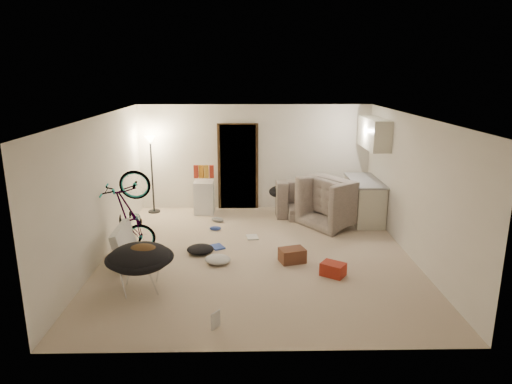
{
  "coord_description": "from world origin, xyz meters",
  "views": [
    {
      "loc": [
        -0.17,
        -7.77,
        3.22
      ],
      "look_at": [
        -0.01,
        0.6,
        1.02
      ],
      "focal_mm": 32.0,
      "sensor_mm": 36.0,
      "label": 1
    }
  ],
  "objects_px": {
    "saucer_chair": "(140,264)",
    "drink_case_b": "(333,269)",
    "floor_lamp": "(151,158)",
    "drink_case_a": "(292,255)",
    "sofa": "(321,201)",
    "tv_box": "(125,245)",
    "bicycle": "(131,231)",
    "armchair": "(339,206)",
    "kitchen_counter": "(364,201)",
    "mini_fridge": "(204,197)",
    "juicer": "(285,253)"
  },
  "relations": [
    {
      "from": "drink_case_b",
      "to": "bicycle",
      "type": "bearing_deg",
      "value": -162.06
    },
    {
      "from": "floor_lamp",
      "to": "drink_case_a",
      "type": "distance_m",
      "value": 4.41
    },
    {
      "from": "kitchen_counter",
      "to": "drink_case_a",
      "type": "bearing_deg",
      "value": -127.79
    },
    {
      "from": "tv_box",
      "to": "drink_case_b",
      "type": "relative_size",
      "value": 2.73
    },
    {
      "from": "sofa",
      "to": "bicycle",
      "type": "xyz_separation_m",
      "value": [
        -3.85,
        -2.33,
        0.11
      ]
    },
    {
      "from": "floor_lamp",
      "to": "drink_case_a",
      "type": "xyz_separation_m",
      "value": [
        3.0,
        -3.01,
        -1.18
      ]
    },
    {
      "from": "bicycle",
      "to": "saucer_chair",
      "type": "bearing_deg",
      "value": -163.36
    },
    {
      "from": "kitchen_counter",
      "to": "drink_case_b",
      "type": "relative_size",
      "value": 4.04
    },
    {
      "from": "kitchen_counter",
      "to": "tv_box",
      "type": "bearing_deg",
      "value": -153.57
    },
    {
      "from": "tv_box",
      "to": "drink_case_b",
      "type": "xyz_separation_m",
      "value": [
        3.52,
        -0.57,
        -0.23
      ]
    },
    {
      "from": "floor_lamp",
      "to": "sofa",
      "type": "height_order",
      "value": "floor_lamp"
    },
    {
      "from": "kitchen_counter",
      "to": "floor_lamp",
      "type": "bearing_deg",
      "value": 172.34
    },
    {
      "from": "bicycle",
      "to": "drink_case_a",
      "type": "xyz_separation_m",
      "value": [
        2.9,
        -0.47,
        -0.3
      ]
    },
    {
      "from": "bicycle",
      "to": "mini_fridge",
      "type": "relative_size",
      "value": 2.1
    },
    {
      "from": "sofa",
      "to": "floor_lamp",
      "type": "bearing_deg",
      "value": -5.12
    },
    {
      "from": "drink_case_b",
      "to": "tv_box",
      "type": "bearing_deg",
      "value": -154.84
    },
    {
      "from": "armchair",
      "to": "tv_box",
      "type": "bearing_deg",
      "value": 82.76
    },
    {
      "from": "kitchen_counter",
      "to": "sofa",
      "type": "xyz_separation_m",
      "value": [
        -0.88,
        0.45,
        -0.12
      ]
    },
    {
      "from": "bicycle",
      "to": "drink_case_b",
      "type": "distance_m",
      "value": 3.68
    },
    {
      "from": "tv_box",
      "to": "juicer",
      "type": "height_order",
      "value": "tv_box"
    },
    {
      "from": "armchair",
      "to": "mini_fridge",
      "type": "distance_m",
      "value": 3.12
    },
    {
      "from": "sofa",
      "to": "drink_case_b",
      "type": "bearing_deg",
      "value": 82.22
    },
    {
      "from": "saucer_chair",
      "to": "sofa",
      "type": "bearing_deg",
      "value": 48.84
    },
    {
      "from": "saucer_chair",
      "to": "drink_case_b",
      "type": "relative_size",
      "value": 2.75
    },
    {
      "from": "floor_lamp",
      "to": "drink_case_a",
      "type": "relative_size",
      "value": 4.22
    },
    {
      "from": "floor_lamp",
      "to": "mini_fridge",
      "type": "xyz_separation_m",
      "value": [
        1.21,
        -0.1,
        -0.93
      ]
    },
    {
      "from": "drink_case_a",
      "to": "sofa",
      "type": "bearing_deg",
      "value": 54.7
    },
    {
      "from": "drink_case_b",
      "to": "drink_case_a",
      "type": "bearing_deg",
      "value": 171.74
    },
    {
      "from": "armchair",
      "to": "drink_case_b",
      "type": "xyz_separation_m",
      "value": [
        -0.6,
        -2.67,
        -0.28
      ]
    },
    {
      "from": "kitchen_counter",
      "to": "drink_case_b",
      "type": "bearing_deg",
      "value": -112.52
    },
    {
      "from": "mini_fridge",
      "to": "drink_case_a",
      "type": "xyz_separation_m",
      "value": [
        1.8,
        -2.91,
        -0.26
      ]
    },
    {
      "from": "kitchen_counter",
      "to": "saucer_chair",
      "type": "distance_m",
      "value": 5.41
    },
    {
      "from": "drink_case_a",
      "to": "armchair",
      "type": "bearing_deg",
      "value": 43.13
    },
    {
      "from": "armchair",
      "to": "bicycle",
      "type": "height_order",
      "value": "bicycle"
    },
    {
      "from": "bicycle",
      "to": "drink_case_b",
      "type": "height_order",
      "value": "bicycle"
    },
    {
      "from": "drink_case_a",
      "to": "bicycle",
      "type": "bearing_deg",
      "value": 154.05
    },
    {
      "from": "floor_lamp",
      "to": "tv_box",
      "type": "distance_m",
      "value": 3.16
    },
    {
      "from": "kitchen_counter",
      "to": "armchair",
      "type": "distance_m",
      "value": 0.66
    },
    {
      "from": "floor_lamp",
      "to": "armchair",
      "type": "height_order",
      "value": "floor_lamp"
    },
    {
      "from": "sofa",
      "to": "saucer_chair",
      "type": "bearing_deg",
      "value": 46.62
    },
    {
      "from": "saucer_chair",
      "to": "tv_box",
      "type": "relative_size",
      "value": 1.01
    },
    {
      "from": "sofa",
      "to": "armchair",
      "type": "distance_m",
      "value": 0.76
    },
    {
      "from": "sofa",
      "to": "armchair",
      "type": "relative_size",
      "value": 1.82
    },
    {
      "from": "tv_box",
      "to": "juicer",
      "type": "xyz_separation_m",
      "value": [
        2.8,
        0.2,
        -0.25
      ]
    },
    {
      "from": "floor_lamp",
      "to": "tv_box",
      "type": "xyz_separation_m",
      "value": [
        0.1,
        -3.0,
        -0.97
      ]
    },
    {
      "from": "sofa",
      "to": "tv_box",
      "type": "bearing_deg",
      "value": 33.84
    },
    {
      "from": "tv_box",
      "to": "drink_case_a",
      "type": "distance_m",
      "value": 2.91
    },
    {
      "from": "sofa",
      "to": "bicycle",
      "type": "bearing_deg",
      "value": 29.03
    },
    {
      "from": "kitchen_counter",
      "to": "bicycle",
      "type": "height_order",
      "value": "bicycle"
    },
    {
      "from": "floor_lamp",
      "to": "tv_box",
      "type": "bearing_deg",
      "value": -88.09
    }
  ]
}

